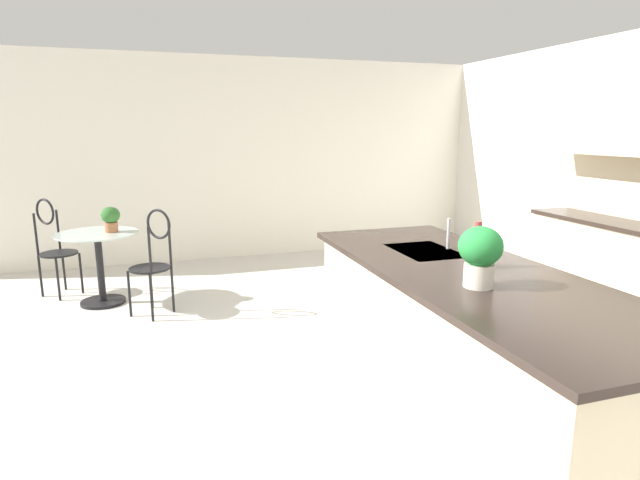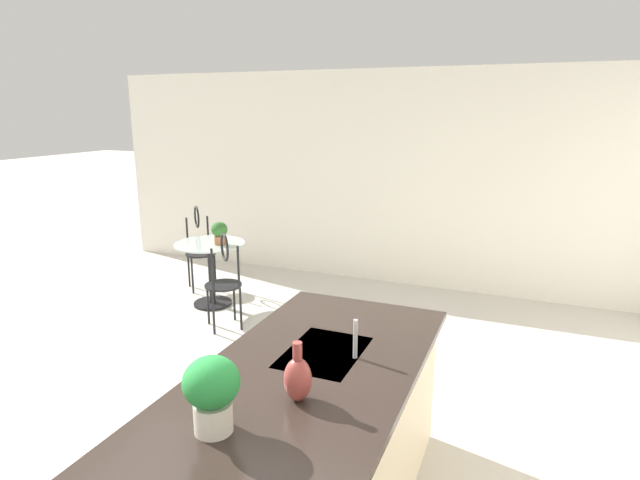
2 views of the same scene
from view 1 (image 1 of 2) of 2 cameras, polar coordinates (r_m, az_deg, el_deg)
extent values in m
plane|color=beige|center=(3.52, 0.15, -17.84)|extent=(40.00, 40.00, 0.00)
cube|color=silver|center=(7.23, -10.45, 8.70)|extent=(0.12, 7.80, 2.70)
cube|color=beige|center=(3.42, 15.71, -11.01)|extent=(2.70, 0.96, 0.88)
cube|color=#2D231E|center=(3.27, 16.17, -3.57)|extent=(2.80, 1.06, 0.04)
cube|color=#B2B5BA|center=(3.72, 11.49, -1.36)|extent=(0.56, 0.40, 0.03)
cylinder|color=black|center=(5.82, -22.73, -6.27)|extent=(0.44, 0.44, 0.03)
cylinder|color=black|center=(5.72, -23.02, -2.82)|extent=(0.07, 0.07, 0.69)
cylinder|color=#B2C6C1|center=(5.65, -23.32, 0.67)|extent=(0.80, 0.80, 0.01)
cylinder|color=black|center=(5.26, -20.22, -5.59)|extent=(0.03, 0.03, 0.45)
cylinder|color=black|center=(5.44, -18.08, -4.85)|extent=(0.03, 0.03, 0.45)
cylinder|color=black|center=(5.07, -18.04, -6.11)|extent=(0.03, 0.03, 0.45)
cylinder|color=black|center=(5.26, -15.90, -5.31)|extent=(0.03, 0.03, 0.45)
cylinder|color=black|center=(5.19, -18.23, -2.98)|extent=(0.54, 0.54, 0.02)
cylinder|color=black|center=(4.95, -18.22, -1.13)|extent=(0.03, 0.03, 0.45)
cylinder|color=black|center=(5.13, -16.18, -0.55)|extent=(0.03, 0.03, 0.45)
torus|color=black|center=(4.99, -17.34, 1.68)|extent=(0.22, 0.22, 0.28)
cylinder|color=black|center=(6.20, -24.78, -3.34)|extent=(0.03, 0.03, 0.45)
cylinder|color=black|center=(6.04, -26.86, -3.92)|extent=(0.03, 0.03, 0.45)
cylinder|color=black|center=(6.42, -26.34, -2.98)|extent=(0.03, 0.03, 0.45)
cylinder|color=black|center=(6.26, -28.38, -3.54)|extent=(0.03, 0.03, 0.45)
cylinder|color=black|center=(6.17, -26.79, -1.34)|extent=(0.54, 0.54, 0.02)
cylinder|color=black|center=(6.33, -26.84, 0.95)|extent=(0.03, 0.03, 0.45)
cylinder|color=black|center=(6.18, -28.77, 0.52)|extent=(0.03, 0.03, 0.45)
torus|color=black|center=(6.22, -28.00, 2.77)|extent=(0.22, 0.22, 0.28)
cylinder|color=#B2B5BA|center=(3.79, 13.94, 0.68)|extent=(0.02, 0.02, 0.22)
cylinder|color=#9E603D|center=(5.62, -21.95, 1.32)|extent=(0.12, 0.12, 0.10)
ellipsoid|color=#2F662A|center=(5.60, -22.05, 2.57)|extent=(0.18, 0.18, 0.17)
cylinder|color=beige|center=(2.93, 17.05, -3.73)|extent=(0.16, 0.16, 0.13)
ellipsoid|color=#248539|center=(2.89, 17.25, -0.66)|extent=(0.24, 0.24, 0.21)
ellipsoid|color=#993D38|center=(3.32, 16.86, -1.17)|extent=(0.13, 0.13, 0.21)
cylinder|color=#993D38|center=(3.29, 17.01, 1.27)|extent=(0.04, 0.04, 0.08)
camera|label=2|loc=(2.91, 60.48, 15.49)|focal=29.40mm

